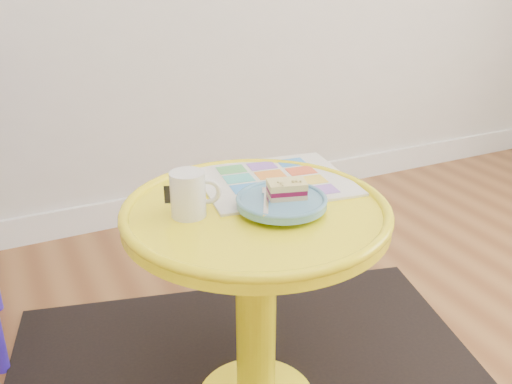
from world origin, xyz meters
name	(u,v)px	position (x,y,z in m)	size (l,w,h in m)	color
side_table	(256,270)	(-0.26, 0.82, 0.40)	(0.59, 0.59, 0.56)	yellow
newspaper	(275,181)	(-0.15, 0.94, 0.56)	(0.35, 0.30, 0.01)	silver
mug	(189,193)	(-0.40, 0.85, 0.61)	(0.10, 0.08, 0.10)	silver
plate	(281,202)	(-0.22, 0.78, 0.58)	(0.20, 0.20, 0.02)	#538DB0
cake_slice	(287,189)	(-0.20, 0.79, 0.61)	(0.09, 0.07, 0.04)	#D3BC8C
fork	(266,200)	(-0.25, 0.79, 0.59)	(0.08, 0.13, 0.00)	silver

